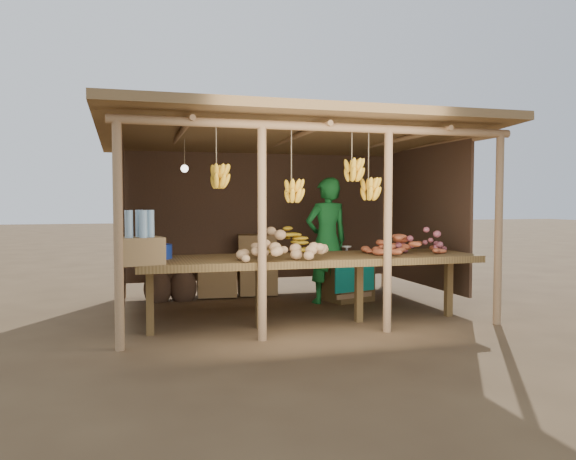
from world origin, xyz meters
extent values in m
plane|color=brown|center=(0.00, 0.00, 0.00)|extent=(60.00, 60.00, 0.00)
cylinder|color=#A87F56|center=(-2.10, -1.50, 1.10)|extent=(0.09, 0.09, 2.20)
cylinder|color=#A87F56|center=(2.10, -1.50, 1.10)|extent=(0.09, 0.09, 2.20)
cylinder|color=#A87F56|center=(-2.10, 1.50, 1.10)|extent=(0.09, 0.09, 2.20)
cylinder|color=#A87F56|center=(2.10, 1.50, 1.10)|extent=(0.09, 0.09, 2.20)
cylinder|color=#A87F56|center=(-0.70, -1.50, 1.10)|extent=(0.09, 0.09, 2.20)
cylinder|color=#A87F56|center=(0.70, -1.50, 1.10)|extent=(0.09, 0.09, 2.20)
cylinder|color=#A87F56|center=(0.00, -1.50, 2.20)|extent=(4.40, 0.09, 0.09)
cylinder|color=#A87F56|center=(0.00, 1.50, 2.20)|extent=(4.40, 0.09, 0.09)
cube|color=olive|center=(0.00, 0.00, 2.29)|extent=(4.70, 3.50, 0.28)
cube|color=#4D3423|center=(0.00, 1.48, 1.21)|extent=(4.20, 0.04, 1.98)
cube|color=#4D3423|center=(-2.08, 0.20, 1.21)|extent=(0.04, 2.40, 1.98)
cube|color=#4D3423|center=(2.08, 0.20, 1.21)|extent=(0.04, 2.40, 1.98)
cube|color=brown|center=(0.00, -0.95, 0.76)|extent=(3.90, 1.05, 0.08)
cube|color=brown|center=(-1.80, -0.95, 0.36)|extent=(0.08, 0.08, 0.72)
cube|color=brown|center=(-0.60, -0.95, 0.36)|extent=(0.08, 0.08, 0.72)
cube|color=brown|center=(0.60, -0.95, 0.36)|extent=(0.08, 0.08, 0.72)
cube|color=brown|center=(1.80, -0.95, 0.36)|extent=(0.08, 0.08, 0.72)
cylinder|color=navy|center=(-1.77, -0.75, 0.88)|extent=(0.44, 0.44, 0.15)
cube|color=olive|center=(-1.90, -1.31, 0.94)|extent=(0.49, 0.43, 0.27)
imported|color=#176A28|center=(0.66, 0.33, 0.88)|extent=(0.69, 0.50, 1.75)
cube|color=brown|center=(1.00, 0.42, 0.28)|extent=(0.73, 0.66, 0.56)
cube|color=#0D8F7E|center=(1.00, 0.42, 0.59)|extent=(0.81, 0.74, 0.06)
cube|color=olive|center=(-0.15, 1.20, 0.25)|extent=(0.62, 0.52, 0.45)
cube|color=olive|center=(-0.15, 1.20, 0.70)|extent=(0.62, 0.52, 0.45)
cube|color=olive|center=(-0.76, 1.20, 0.25)|extent=(0.62, 0.52, 0.45)
ellipsoid|color=#4D3423|center=(-1.62, 1.07, 0.23)|extent=(0.39, 0.39, 0.53)
ellipsoid|color=#4D3423|center=(-1.27, 1.07, 0.23)|extent=(0.39, 0.39, 0.53)
camera|label=1|loc=(-2.00, -7.04, 1.43)|focal=35.00mm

